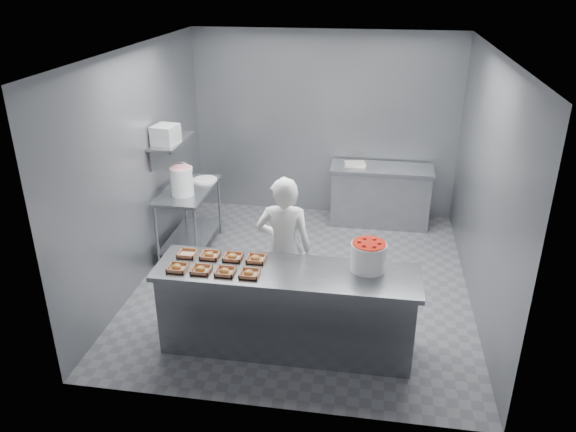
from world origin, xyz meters
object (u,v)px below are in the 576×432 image
object	(u,v)px
tray_0	(177,267)
strawberry_tub	(368,255)
tray_3	(249,273)
tray_7	(256,258)
glaze_bucket	(182,180)
tray_5	(210,255)
tray_6	(233,257)
worker	(284,249)
appliance	(166,135)
prep_table	(189,210)
back_counter	(380,195)
tray_2	(225,271)
tray_1	(201,269)
service_counter	(287,309)
tray_4	(187,253)

from	to	relation	value
tray_0	strawberry_tub	bearing A→B (deg)	9.32
tray_3	tray_7	xyz separation A→B (m)	(0.00, 0.30, 0.00)
strawberry_tub	glaze_bucket	bearing A→B (deg)	146.58
tray_0	strawberry_tub	distance (m)	1.86
tray_3	tray_5	size ratio (longest dim) A/B	1.00
tray_6	worker	world-z (taller)	worker
appliance	prep_table	bearing A→B (deg)	54.27
back_counter	tray_6	distance (m)	3.46
back_counter	tray_2	bearing A→B (deg)	-113.48
worker	strawberry_tub	xyz separation A→B (m)	(0.90, -0.45, 0.23)
tray_0	tray_1	xyz separation A→B (m)	(0.24, 0.00, 0.00)
service_counter	tray_1	bearing A→B (deg)	-169.52
back_counter	prep_table	bearing A→B (deg)	-152.99
glaze_bucket	appliance	size ratio (longest dim) A/B	1.41
glaze_bucket	service_counter	bearing A→B (deg)	-46.74
glaze_bucket	appliance	bearing A→B (deg)	171.93
service_counter	prep_table	bearing A→B (deg)	130.24
service_counter	worker	distance (m)	0.71
tray_0	tray_6	xyz separation A→B (m)	(0.48, 0.30, 0.00)
tray_0	tray_2	bearing A→B (deg)	0.00
tray_0	tray_5	bearing A→B (deg)	51.56
tray_3	appliance	world-z (taller)	appliance
back_counter	tray_4	distance (m)	3.69
tray_6	glaze_bucket	distance (m)	1.93
tray_3	worker	distance (m)	0.79
tray_1	tray_5	bearing A→B (deg)	90.00
service_counter	tray_1	distance (m)	0.95
service_counter	tray_4	bearing A→B (deg)	171.84
tray_1	worker	bearing A→B (deg)	47.33
prep_table	appliance	world-z (taller)	appliance
service_counter	tray_5	xyz separation A→B (m)	(-0.82, 0.15, 0.47)
tray_5	appliance	world-z (taller)	appliance
prep_table	tray_7	xyz separation A→B (m)	(1.31, -1.80, 0.33)
worker	prep_table	bearing A→B (deg)	-44.47
tray_0	tray_5	xyz separation A→B (m)	(0.24, 0.30, 0.00)
back_counter	appliance	distance (m)	3.33
tray_6	worker	xyz separation A→B (m)	(0.45, 0.45, -0.10)
service_counter	tray_0	xyz separation A→B (m)	(-1.06, -0.15, 0.47)
service_counter	glaze_bucket	xyz separation A→B (m)	(-1.65, 1.75, 0.64)
tray_3	appliance	bearing A→B (deg)	127.59
worker	appliance	xyz separation A→B (m)	(-1.69, 1.17, 0.86)
tray_7	appliance	bearing A→B (deg)	132.40
prep_table	appliance	bearing A→B (deg)	-134.11
tray_4	tray_7	size ratio (longest dim) A/B	1.00
strawberry_tub	glaze_bucket	xyz separation A→B (m)	(-2.42, 1.60, 0.04)
prep_table	tray_2	bearing A→B (deg)	-62.96
back_counter	worker	size ratio (longest dim) A/B	0.91
strawberry_tub	tray_1	bearing A→B (deg)	-169.31
tray_4	appliance	distance (m)	1.95
appliance	worker	bearing A→B (deg)	-26.34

